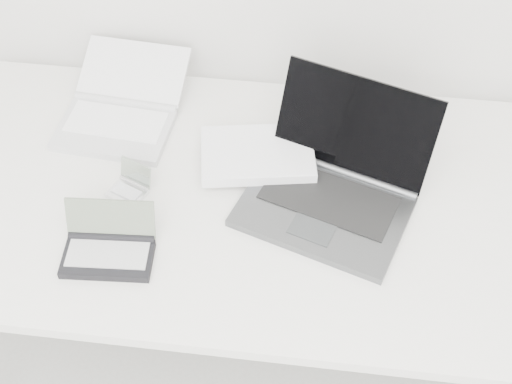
# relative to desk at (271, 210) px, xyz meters

# --- Properties ---
(desk) EXTENTS (1.60, 0.80, 0.73)m
(desk) POSITION_rel_desk_xyz_m (0.00, 0.00, 0.00)
(desk) COLOR white
(desk) RESTS_ON ground
(laptop_large) EXTENTS (0.55, 0.45, 0.23)m
(laptop_large) POSITION_rel_desk_xyz_m (0.08, 0.04, 0.09)
(laptop_large) COLOR #525456
(laptop_large) RESTS_ON desk
(netbook_open_white) EXTENTS (0.30, 0.37, 0.10)m
(netbook_open_white) POSITION_rel_desk_xyz_m (-0.41, 0.21, 0.07)
(netbook_open_white) COLOR silver
(netbook_open_white) RESTS_ON desk
(pda_silver) EXTENTS (0.11, 0.11, 0.07)m
(pda_silver) POSITION_rel_desk_xyz_m (-0.33, -0.02, 0.06)
(pda_silver) COLOR silver
(pda_silver) RESTS_ON desk
(palmtop_charcoal) EXTENTS (0.20, 0.15, 0.10)m
(palmtop_charcoal) POSITION_rel_desk_xyz_m (-0.33, -0.20, 0.07)
(palmtop_charcoal) COLOR black
(palmtop_charcoal) RESTS_ON desk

